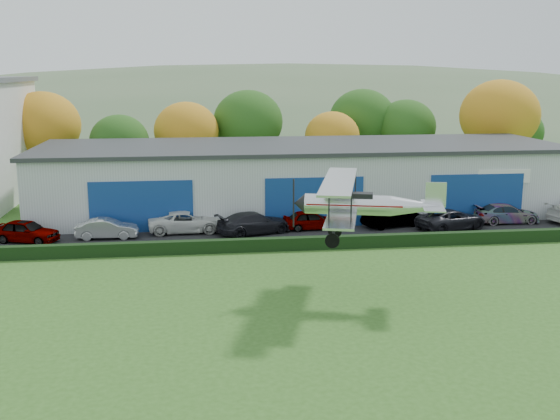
{
  "coord_description": "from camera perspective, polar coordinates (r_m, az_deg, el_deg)",
  "views": [
    {
      "loc": [
        -3.34,
        -23.34,
        10.96
      ],
      "look_at": [
        1.1,
        10.8,
        3.71
      ],
      "focal_mm": 42.66,
      "sensor_mm": 36.0,
      "label": 1
    }
  ],
  "objects": [
    {
      "name": "car_2",
      "position": [
        46.04,
        -8.0,
        -1.01
      ],
      "size": [
        5.27,
        2.57,
        1.44
      ],
      "primitive_type": "imported",
      "rotation": [
        0.0,
        0.0,
        1.6
      ],
      "color": "silver",
      "rests_on": "apron"
    },
    {
      "name": "car_6",
      "position": [
        47.91,
        14.46,
        -0.78
      ],
      "size": [
        5.61,
        3.99,
        1.42
      ],
      "primitive_type": "imported",
      "rotation": [
        0.0,
        0.0,
        1.93
      ],
      "color": "black",
      "rests_on": "apron"
    },
    {
      "name": "car_7",
      "position": [
        51.12,
        18.83,
        -0.28
      ],
      "size": [
        4.78,
        1.94,
        1.39
      ],
      "primitive_type": "imported",
      "rotation": [
        0.0,
        0.0,
        1.57
      ],
      "color": "gray",
      "rests_on": "apron"
    },
    {
      "name": "apron",
      "position": [
        46.1,
        0.71,
        -1.82
      ],
      "size": [
        48.0,
        9.0,
        0.05
      ],
      "primitive_type": "cube",
      "color": "black",
      "rests_on": "ground"
    },
    {
      "name": "distant_hills",
      "position": [
        165.09,
        -7.71,
        3.43
      ],
      "size": [
        430.0,
        196.0,
        56.0
      ],
      "color": "#4C6642",
      "rests_on": "ground"
    },
    {
      "name": "hedge",
      "position": [
        41.41,
        1.65,
        -2.88
      ],
      "size": [
        46.0,
        0.6,
        0.8
      ],
      "primitive_type": "cube",
      "color": "black",
      "rests_on": "ground"
    },
    {
      "name": "car_3",
      "position": [
        45.17,
        -2.24,
        -1.12
      ],
      "size": [
        5.55,
        3.75,
        1.49
      ],
      "primitive_type": "imported",
      "rotation": [
        0.0,
        0.0,
        1.93
      ],
      "color": "black",
      "rests_on": "apron"
    },
    {
      "name": "car_4",
      "position": [
        46.43,
        2.7,
        -0.85
      ],
      "size": [
        4.02,
        1.7,
        1.36
      ],
      "primitive_type": "imported",
      "rotation": [
        0.0,
        0.0,
        1.6
      ],
      "color": "gray",
      "rests_on": "apron"
    },
    {
      "name": "ground",
      "position": [
        26.0,
        0.68,
        -13.04
      ],
      "size": [
        300.0,
        300.0,
        0.0
      ],
      "primitive_type": "plane",
      "color": "#2F581B",
      "rests_on": "ground"
    },
    {
      "name": "car_5",
      "position": [
        47.85,
        9.64,
        -0.55
      ],
      "size": [
        4.71,
        2.74,
        1.47
      ],
      "primitive_type": "imported",
      "rotation": [
        0.0,
        0.0,
        1.86
      ],
      "color": "gray",
      "rests_on": "apron"
    },
    {
      "name": "car_0",
      "position": [
        45.98,
        -20.95,
        -1.69
      ],
      "size": [
        4.63,
        3.12,
        1.46
      ],
      "primitive_type": "imported",
      "rotation": [
        0.0,
        0.0,
        1.21
      ],
      "color": "gray",
      "rests_on": "apron"
    },
    {
      "name": "car_1",
      "position": [
        45.38,
        -14.62,
        -1.55
      ],
      "size": [
        4.05,
        1.48,
        1.33
      ],
      "primitive_type": "imported",
      "rotation": [
        0.0,
        0.0,
        1.55
      ],
      "color": "silver",
      "rests_on": "apron"
    },
    {
      "name": "hangar",
      "position": [
        52.65,
        1.8,
        2.82
      ],
      "size": [
        40.6,
        12.6,
        5.3
      ],
      "color": "#B2B7BC",
      "rests_on": "ground"
    },
    {
      "name": "tree_belt",
      "position": [
        64.32,
        -3.67,
        7.1
      ],
      "size": [
        75.7,
        13.22,
        10.12
      ],
      "color": "#3D2614",
      "rests_on": "ground"
    },
    {
      "name": "biplane",
      "position": [
        32.3,
        6.96,
        0.61
      ],
      "size": [
        7.4,
        8.38,
        3.13
      ],
      "rotation": [
        0.0,
        0.0,
        -0.27
      ],
      "color": "silver"
    }
  ]
}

